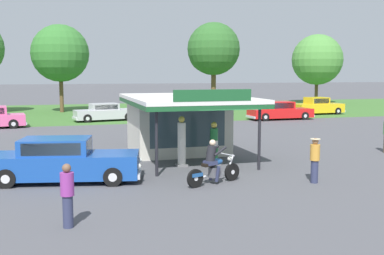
{
  "coord_description": "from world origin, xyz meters",
  "views": [
    {
      "loc": [
        -6.27,
        -16.98,
        3.87
      ],
      "look_at": [
        -0.46,
        3.08,
        1.4
      ],
      "focal_mm": 43.32,
      "sensor_mm": 36.0,
      "label": 1
    }
  ],
  "objects_px": {
    "motorcycle_with_rider": "(213,166)",
    "bystander_chatting_near_pumps": "(67,194)",
    "featured_classic_sedan": "(63,162)",
    "bystander_strolling_foreground": "(315,159)",
    "parked_car_back_row_centre": "(318,107)",
    "gas_pump_offside": "(214,145)",
    "parked_car_back_row_centre_left": "(280,111)",
    "parked_car_second_row_spare": "(182,111)",
    "parked_car_back_row_right": "(105,113)",
    "gas_pump_nearside": "(182,143)"
  },
  "relations": [
    {
      "from": "gas_pump_offside",
      "to": "parked_car_back_row_right",
      "type": "relative_size",
      "value": 0.34
    },
    {
      "from": "gas_pump_nearside",
      "to": "motorcycle_with_rider",
      "type": "distance_m",
      "value": 3.36
    },
    {
      "from": "gas_pump_nearside",
      "to": "gas_pump_offside",
      "type": "height_order",
      "value": "gas_pump_nearside"
    },
    {
      "from": "gas_pump_nearside",
      "to": "parked_car_back_row_right",
      "type": "bearing_deg",
      "value": 93.57
    },
    {
      "from": "motorcycle_with_rider",
      "to": "bystander_chatting_near_pumps",
      "type": "xyz_separation_m",
      "value": [
        -4.97,
        -3.3,
        0.2
      ]
    },
    {
      "from": "gas_pump_offside",
      "to": "bystander_chatting_near_pumps",
      "type": "xyz_separation_m",
      "value": [
        -6.14,
        -6.64,
        0.03
      ]
    },
    {
      "from": "motorcycle_with_rider",
      "to": "parked_car_second_row_spare",
      "type": "relative_size",
      "value": 0.39
    },
    {
      "from": "gas_pump_nearside",
      "to": "gas_pump_offside",
      "type": "distance_m",
      "value": 1.42
    },
    {
      "from": "bystander_chatting_near_pumps",
      "to": "gas_pump_nearside",
      "type": "bearing_deg",
      "value": 54.6
    },
    {
      "from": "featured_classic_sedan",
      "to": "parked_car_back_row_centre",
      "type": "distance_m",
      "value": 31.77
    },
    {
      "from": "parked_car_back_row_centre",
      "to": "bystander_strolling_foreground",
      "type": "height_order",
      "value": "bystander_strolling_foreground"
    },
    {
      "from": "parked_car_back_row_centre_left",
      "to": "parked_car_back_row_right",
      "type": "bearing_deg",
      "value": 168.05
    },
    {
      "from": "featured_classic_sedan",
      "to": "parked_car_back_row_centre",
      "type": "bearing_deg",
      "value": 42.69
    },
    {
      "from": "parked_car_back_row_centre_left",
      "to": "bystander_strolling_foreground",
      "type": "relative_size",
      "value": 3.47
    },
    {
      "from": "gas_pump_offside",
      "to": "motorcycle_with_rider",
      "type": "bearing_deg",
      "value": -109.21
    },
    {
      "from": "parked_car_back_row_centre",
      "to": "gas_pump_offside",
      "type": "bearing_deg",
      "value": -130.53
    },
    {
      "from": "bystander_chatting_near_pumps",
      "to": "parked_car_second_row_spare",
      "type": "bearing_deg",
      "value": 69.18
    },
    {
      "from": "featured_classic_sedan",
      "to": "parked_car_back_row_right",
      "type": "height_order",
      "value": "featured_classic_sedan"
    },
    {
      "from": "motorcycle_with_rider",
      "to": "bystander_chatting_near_pumps",
      "type": "bearing_deg",
      "value": -146.39
    },
    {
      "from": "parked_car_back_row_right",
      "to": "parked_car_second_row_spare",
      "type": "bearing_deg",
      "value": -1.39
    },
    {
      "from": "featured_classic_sedan",
      "to": "parked_car_back_row_centre_left",
      "type": "bearing_deg",
      "value": 45.61
    },
    {
      "from": "gas_pump_nearside",
      "to": "bystander_chatting_near_pumps",
      "type": "bearing_deg",
      "value": -125.4
    },
    {
      "from": "parked_car_back_row_centre",
      "to": "parked_car_back_row_right",
      "type": "xyz_separation_m",
      "value": [
        -19.8,
        -0.53,
        -0.06
      ]
    },
    {
      "from": "featured_classic_sedan",
      "to": "parked_car_back_row_centre",
      "type": "height_order",
      "value": "parked_car_back_row_centre"
    },
    {
      "from": "bystander_strolling_foreground",
      "to": "parked_car_back_row_centre_left",
      "type": "bearing_deg",
      "value": 66.22
    },
    {
      "from": "parked_car_back_row_centre_left",
      "to": "parked_car_second_row_spare",
      "type": "distance_m",
      "value": 8.2
    },
    {
      "from": "gas_pump_nearside",
      "to": "featured_classic_sedan",
      "type": "distance_m",
      "value": 5.0
    },
    {
      "from": "parked_car_back_row_centre_left",
      "to": "parked_car_second_row_spare",
      "type": "height_order",
      "value": "parked_car_back_row_centre_left"
    },
    {
      "from": "gas_pump_nearside",
      "to": "motorcycle_with_rider",
      "type": "bearing_deg",
      "value": -85.65
    },
    {
      "from": "motorcycle_with_rider",
      "to": "parked_car_back_row_right",
      "type": "xyz_separation_m",
      "value": [
        -1.47,
        22.87,
        0.01
      ]
    },
    {
      "from": "bystander_strolling_foreground",
      "to": "parked_car_back_row_centre",
      "type": "bearing_deg",
      "value": 58.51
    },
    {
      "from": "parked_car_back_row_centre",
      "to": "motorcycle_with_rider",
      "type": "bearing_deg",
      "value": -128.06
    },
    {
      "from": "featured_classic_sedan",
      "to": "parked_car_back_row_centre_left",
      "type": "xyz_separation_m",
      "value": [
        17.64,
        18.02,
        -0.04
      ]
    },
    {
      "from": "parked_car_back_row_centre_left",
      "to": "parked_car_back_row_centre",
      "type": "bearing_deg",
      "value": 31.63
    },
    {
      "from": "featured_classic_sedan",
      "to": "motorcycle_with_rider",
      "type": "bearing_deg",
      "value": -20.36
    },
    {
      "from": "parked_car_back_row_centre_left",
      "to": "featured_classic_sedan",
      "type": "bearing_deg",
      "value": -134.39
    },
    {
      "from": "bystander_strolling_foreground",
      "to": "bystander_chatting_near_pumps",
      "type": "xyz_separation_m",
      "value": [
        -8.47,
        -2.5,
        0.01
      ]
    },
    {
      "from": "featured_classic_sedan",
      "to": "gas_pump_nearside",
      "type": "bearing_deg",
      "value": 17.12
    },
    {
      "from": "motorcycle_with_rider",
      "to": "bystander_strolling_foreground",
      "type": "relative_size",
      "value": 1.38
    },
    {
      "from": "gas_pump_nearside",
      "to": "bystander_strolling_foreground",
      "type": "distance_m",
      "value": 5.59
    },
    {
      "from": "gas_pump_offside",
      "to": "bystander_strolling_foreground",
      "type": "height_order",
      "value": "gas_pump_offside"
    },
    {
      "from": "motorcycle_with_rider",
      "to": "featured_classic_sedan",
      "type": "bearing_deg",
      "value": 159.64
    },
    {
      "from": "featured_classic_sedan",
      "to": "parked_car_back_row_centre_left",
      "type": "height_order",
      "value": "featured_classic_sedan"
    },
    {
      "from": "gas_pump_offside",
      "to": "parked_car_second_row_spare",
      "type": "distance_m",
      "value": 19.74
    },
    {
      "from": "featured_classic_sedan",
      "to": "bystander_chatting_near_pumps",
      "type": "bearing_deg",
      "value": -89.41
    },
    {
      "from": "gas_pump_offside",
      "to": "parked_car_second_row_spare",
      "type": "xyz_separation_m",
      "value": [
        3.76,
        19.38,
        -0.14
      ]
    },
    {
      "from": "bystander_strolling_foreground",
      "to": "motorcycle_with_rider",
      "type": "bearing_deg",
      "value": 167.1
    },
    {
      "from": "parked_car_back_row_centre_left",
      "to": "parked_car_second_row_spare",
      "type": "bearing_deg",
      "value": 159.83
    },
    {
      "from": "motorcycle_with_rider",
      "to": "parked_car_back_row_centre_left",
      "type": "bearing_deg",
      "value": 57.61
    },
    {
      "from": "bystander_chatting_near_pumps",
      "to": "bystander_strolling_foreground",
      "type": "bearing_deg",
      "value": 16.46
    }
  ]
}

